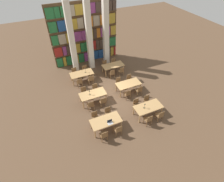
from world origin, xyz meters
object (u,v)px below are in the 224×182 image
(chair_18, at_px, (91,79))
(desk_lamp_2, at_px, (85,70))
(chair_5, at_px, (136,104))
(chair_7, at_px, (147,101))
(pillar_center, at_px, (89,37))
(chair_22, at_px, (121,71))
(chair_9, at_px, (84,92))
(pillar_left, at_px, (72,40))
(reading_table_2, at_px, (93,95))
(chair_6, at_px, (160,115))
(pillar_right, at_px, (106,34))
(chair_16, at_px, (80,82))
(laptop, at_px, (110,122))
(chair_21, at_px, (105,65))
(desk_lamp_0, at_px, (145,105))
(chair_23, at_px, (114,63))
(chair_14, at_px, (139,90))
(chair_15, at_px, (130,79))
(chair_10, at_px, (103,101))
(chair_20, at_px, (112,73))
(reading_table_3, at_px, (128,84))
(reading_table_5, at_px, (113,66))
(chair_11, at_px, (95,89))
(chair_3, at_px, (108,113))
(desk_lamp_1, at_px, (90,92))
(chair_12, at_px, (128,94))
(reading_table_1, at_px, (148,108))
(chair_4, at_px, (148,120))
(chair_19, at_px, (85,70))
(chair_8, at_px, (91,105))
(chair_13, at_px, (119,82))
(chair_1, at_px, (95,117))
(chair_0, at_px, (104,135))
(reading_table_4, at_px, (82,74))

(chair_18, height_order, desk_lamp_2, desk_lamp_2)
(chair_5, distance_m, chair_7, 0.88)
(pillar_center, distance_m, chair_22, 3.93)
(pillar_center, bearing_deg, chair_9, -116.99)
(pillar_left, bearing_deg, reading_table_2, -89.07)
(chair_6, distance_m, chair_18, 6.20)
(pillar_right, xyz_separation_m, chair_16, (-3.35, -2.40, -2.52))
(laptop, height_order, chair_9, laptop)
(chair_18, bearing_deg, chair_21, 38.92)
(desk_lamp_0, xyz_separation_m, chair_23, (0.69, 6.27, -0.54))
(chair_14, xyz_separation_m, chair_15, (0.00, 1.50, 0.00))
(chair_10, xyz_separation_m, chair_20, (1.98, 2.83, 0.00))
(reading_table_3, distance_m, chair_16, 3.91)
(chair_15, bearing_deg, chair_7, 89.09)
(pillar_left, xyz_separation_m, chair_14, (3.50, -5.18, -2.52))
(chair_10, bearing_deg, desk_lamp_0, -41.83)
(reading_table_3, bearing_deg, reading_table_5, 90.33)
(chair_11, bearing_deg, chair_18, -92.20)
(reading_table_3, height_order, reading_table_5, same)
(chair_3, relative_size, desk_lamp_1, 2.23)
(desk_lamp_2, bearing_deg, chair_12, -59.12)
(reading_table_1, height_order, desk_lamp_2, desk_lamp_2)
(chair_4, bearing_deg, chair_7, 59.78)
(chair_19, bearing_deg, chair_8, 77.41)
(chair_13, bearing_deg, chair_12, 90.00)
(chair_19, distance_m, chair_23, 2.81)
(chair_7, height_order, chair_23, same)
(chair_1, xyz_separation_m, chair_19, (1.03, 5.42, 0.00))
(reading_table_2, bearing_deg, chair_6, -45.74)
(chair_8, height_order, chair_12, same)
(chair_0, distance_m, chair_10, 2.82)
(chair_3, distance_m, chair_10, 1.14)
(chair_6, bearing_deg, chair_23, 90.47)
(reading_table_4, bearing_deg, desk_lamp_1, -94.51)
(chair_5, xyz_separation_m, chair_23, (0.82, 5.55, 0.00))
(chair_18, bearing_deg, reading_table_5, 18.69)
(reading_table_2, distance_m, chair_10, 0.90)
(chair_0, distance_m, reading_table_4, 6.19)
(reading_table_2, height_order, reading_table_5, same)
(chair_4, xyz_separation_m, reading_table_4, (-2.50, 6.24, 0.20))
(chair_4, height_order, chair_10, same)
(chair_9, height_order, chair_11, same)
(chair_9, height_order, desk_lamp_1, desk_lamp_1)
(desk_lamp_1, bearing_deg, reading_table_1, -40.74)
(chair_22, bearing_deg, reading_table_1, -94.47)
(chair_0, xyz_separation_m, chair_10, (0.98, 2.64, 0.00))
(chair_0, bearing_deg, chair_20, 61.59)
(chair_4, bearing_deg, chair_11, 115.81)
(pillar_left, xyz_separation_m, chair_6, (3.45, -7.89, -2.52))
(chair_12, height_order, chair_15, same)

